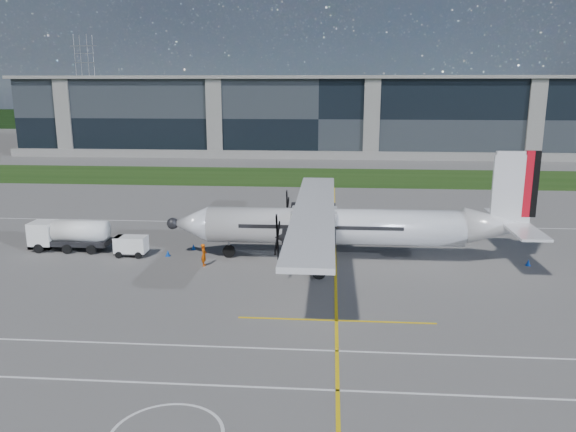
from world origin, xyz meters
TOP-DOWN VIEW (x-y plane):
  - ground at (0.00, 40.00)m, footprint 400.00×400.00m
  - grass_strip at (0.00, 48.00)m, footprint 400.00×18.00m
  - terminal_building at (0.00, 80.00)m, footprint 120.00×20.00m
  - tree_line at (0.00, 140.00)m, footprint 400.00×6.00m
  - pylon_west at (-80.00, 150.00)m, footprint 9.00×4.60m
  - yellow_taxiway_centerline at (3.00, 10.00)m, footprint 0.20×70.00m
  - white_lane_line at (0.00, -14.00)m, footprint 90.00×0.15m
  - turboprop_aircraft at (3.92, 6.14)m, footprint 29.08×30.15m
  - fuel_tanker_truck at (-20.22, 7.12)m, footprint 7.07×2.30m
  - baggage_tug at (-13.96, 5.95)m, footprint 2.75×1.65m
  - ground_crew_person at (-7.33, 3.80)m, footprint 0.66×0.87m
  - safety_cone_stbdwing at (1.63, 21.34)m, footprint 0.36×0.36m
  - safety_cone_nose_stbd at (-9.24, 8.09)m, footprint 0.36×0.36m
  - safety_cone_fwd at (-10.92, 6.08)m, footprint 0.36×0.36m
  - safety_cone_tail at (18.17, 5.80)m, footprint 0.36×0.36m

SIDE VIEW (x-z plane):
  - ground at x=0.00m, z-range 0.00..0.00m
  - yellow_taxiway_centerline at x=3.00m, z-range 0.00..0.01m
  - white_lane_line at x=0.00m, z-range 0.00..0.01m
  - grass_strip at x=0.00m, z-range 0.00..0.04m
  - safety_cone_stbdwing at x=1.63m, z-range 0.00..0.50m
  - safety_cone_nose_stbd at x=-9.24m, z-range 0.00..0.50m
  - safety_cone_fwd at x=-10.92m, z-range 0.00..0.50m
  - safety_cone_tail at x=18.17m, z-range 0.00..0.50m
  - baggage_tug at x=-13.96m, z-range 0.00..1.65m
  - ground_crew_person at x=-7.33m, z-range 0.00..2.05m
  - fuel_tanker_truck at x=-20.22m, z-range 0.00..2.65m
  - tree_line at x=0.00m, z-range 0.00..6.00m
  - turboprop_aircraft at x=3.92m, z-range 0.00..9.05m
  - terminal_building at x=0.00m, z-range 0.00..15.00m
  - pylon_west at x=-80.00m, z-range 0.00..30.00m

